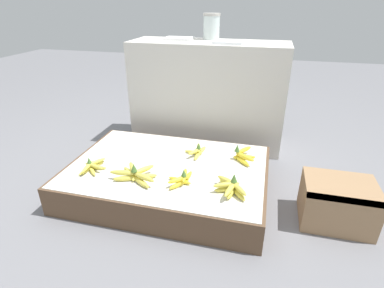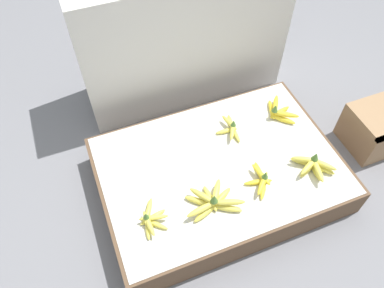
{
  "view_description": "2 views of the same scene",
  "coord_description": "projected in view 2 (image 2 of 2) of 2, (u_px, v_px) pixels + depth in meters",
  "views": [
    {
      "loc": [
        0.56,
        -1.57,
        1.15
      ],
      "look_at": [
        0.13,
        0.11,
        0.3
      ],
      "focal_mm": 28.0,
      "sensor_mm": 36.0,
      "label": 1
    },
    {
      "loc": [
        -0.54,
        -0.97,
        1.81
      ],
      "look_at": [
        -0.11,
        0.13,
        0.26
      ],
      "focal_mm": 35.0,
      "sensor_mm": 36.0,
      "label": 2
    }
  ],
  "objects": [
    {
      "name": "banana_bunch_front_right",
      "position": [
        313.0,
        165.0,
        1.91
      ],
      "size": [
        0.2,
        0.21,
        0.11
      ],
      "color": "#DBCC4C",
      "rests_on": "display_platform"
    },
    {
      "name": "display_platform",
      "position": [
        219.0,
        175.0,
        2.03
      ],
      "size": [
        1.25,
        0.87,
        0.19
      ],
      "color": "brown",
      "rests_on": "ground_plane"
    },
    {
      "name": "ground_plane",
      "position": [
        218.0,
        184.0,
        2.1
      ],
      "size": [
        10.0,
        10.0,
        0.0
      ],
      "primitive_type": "plane",
      "color": "slate"
    },
    {
      "name": "banana_bunch_front_midright",
      "position": [
        261.0,
        180.0,
        1.86
      ],
      "size": [
        0.15,
        0.22,
        0.1
      ],
      "color": "yellow",
      "rests_on": "display_platform"
    },
    {
      "name": "wooden_crate",
      "position": [
        381.0,
        127.0,
        2.19
      ],
      "size": [
        0.38,
        0.29,
        0.25
      ],
      "color": "#997551",
      "rests_on": "ground_plane"
    },
    {
      "name": "banana_bunch_front_left",
      "position": [
        150.0,
        219.0,
        1.74
      ],
      "size": [
        0.14,
        0.2,
        0.08
      ],
      "color": "#DBCC4C",
      "rests_on": "display_platform"
    },
    {
      "name": "banana_bunch_front_midleft",
      "position": [
        213.0,
        202.0,
        1.78
      ],
      "size": [
        0.29,
        0.21,
        0.11
      ],
      "color": "#DBCC4C",
      "rests_on": "display_platform"
    },
    {
      "name": "back_vendor_table",
      "position": [
        180.0,
        34.0,
        2.25
      ],
      "size": [
        1.25,
        0.42,
        0.85
      ],
      "color": "beige",
      "rests_on": "ground_plane"
    },
    {
      "name": "banana_bunch_middle_right",
      "position": [
        279.0,
        112.0,
        2.14
      ],
      "size": [
        0.15,
        0.23,
        0.11
      ],
      "color": "yellow",
      "rests_on": "display_platform"
    },
    {
      "name": "banana_bunch_middle_midright",
      "position": [
        231.0,
        128.0,
        2.07
      ],
      "size": [
        0.14,
        0.21,
        0.09
      ],
      "color": "#DBCC4C",
      "rests_on": "display_platform"
    }
  ]
}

